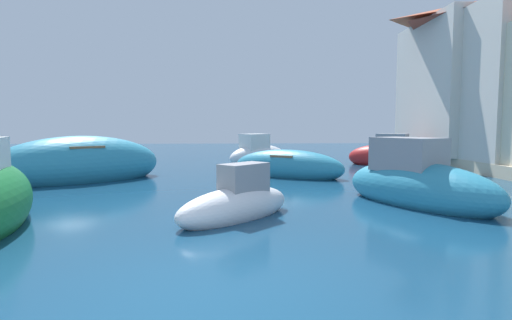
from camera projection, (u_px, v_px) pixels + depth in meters
The scene contains 9 objects.
ground at pixel (209, 290), 4.85m from camera, with size 80.00×80.00×0.00m, color navy.
moored_boat_1 at pixel (417, 184), 10.12m from camera, with size 3.41×4.58×1.98m.
moored_boat_2 at pixel (80, 165), 14.47m from camera, with size 6.00×5.37×2.08m.
moored_boat_3 at pixel (237, 203), 8.60m from camera, with size 2.88×2.94×1.35m.
moored_boat_4 at pixel (287, 167), 15.67m from camera, with size 4.66×3.66×1.35m.
moored_boat_5 at pixel (258, 155), 20.53m from camera, with size 3.72×3.48×1.85m.
moored_boat_6 at pixel (386, 156), 20.03m from camera, with size 3.93×3.32×1.88m.
waterfront_building_annex at pixel (485, 76), 20.75m from camera, with size 7.25×6.58×7.89m.
waterfront_building_far at pixel (494, 77), 20.00m from camera, with size 6.31×10.49×7.58m.
Camera 1 is at (0.37, -4.72, 1.97)m, focal length 28.38 mm.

